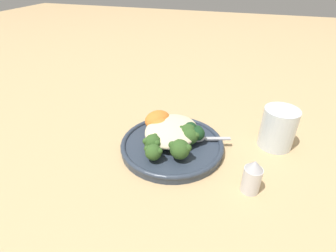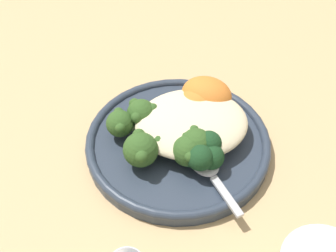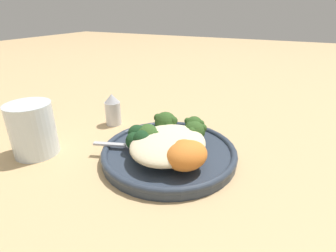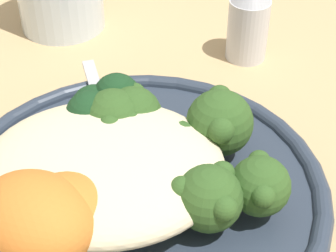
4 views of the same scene
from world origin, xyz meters
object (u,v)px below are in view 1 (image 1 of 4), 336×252
sweet_potato_chunk_1 (165,127)px  spoon (198,138)px  sweet_potato_chunk_0 (159,124)px  kale_tuft (193,133)px  water_glass (278,128)px  sweet_potato_chunk_2 (158,120)px  broccoli_stalk_5 (186,133)px  broccoli_stalk_0 (154,141)px  broccoli_stalk_2 (178,148)px  broccoli_stalk_4 (186,136)px  salt_shaker (252,176)px  plate (172,145)px  quinoa_mound (172,130)px  broccoli_stalk_1 (155,149)px  broccoli_stalk_3 (173,142)px

sweet_potato_chunk_1 → spoon: sweet_potato_chunk_1 is taller
sweet_potato_chunk_0 → spoon: sweet_potato_chunk_0 is taller
sweet_potato_chunk_0 → kale_tuft: (0.01, 0.09, 0.00)m
water_glass → sweet_potato_chunk_2: bearing=-81.2°
broccoli_stalk_5 → water_glass: size_ratio=0.94×
broccoli_stalk_0 → sweet_potato_chunk_0: 0.07m
broccoli_stalk_2 → spoon: 0.08m
broccoli_stalk_4 → salt_shaker: bearing=-23.3°
broccoli_stalk_4 → sweet_potato_chunk_2: (-0.04, -0.08, 0.00)m
plate → sweet_potato_chunk_0: (-0.04, -0.05, 0.03)m
sweet_potato_chunk_2 → sweet_potato_chunk_0: bearing=32.8°
broccoli_stalk_4 → salt_shaker: salt_shaker is taller
quinoa_mound → water_glass: water_glass is taller
sweet_potato_chunk_1 → salt_shaker: salt_shaker is taller
broccoli_stalk_1 → kale_tuft: kale_tuft is taller
kale_tuft → broccoli_stalk_1: bearing=-39.8°
spoon → broccoli_stalk_3: bearing=-156.6°
quinoa_mound → broccoli_stalk_5: bearing=86.5°
broccoli_stalk_5 → water_glass: 0.22m
broccoli_stalk_0 → water_glass: (-0.13, 0.26, 0.01)m
broccoli_stalk_4 → kale_tuft: bearing=60.1°
plate → broccoli_stalk_1: broccoli_stalk_1 is taller
broccoli_stalk_1 → salt_shaker: 0.20m
quinoa_mound → broccoli_stalk_5: (0.00, 0.03, 0.00)m
plate → kale_tuft: 0.06m
broccoli_stalk_1 → sweet_potato_chunk_0: bearing=-171.4°
broccoli_stalk_0 → broccoli_stalk_3: size_ratio=1.12×
broccoli_stalk_5 → plate: bearing=-152.3°
sweet_potato_chunk_2 → sweet_potato_chunk_1: bearing=58.1°
plate → sweet_potato_chunk_1: 0.05m
broccoli_stalk_1 → broccoli_stalk_2: (-0.01, 0.05, 0.00)m
broccoli_stalk_1 → spoon: bearing=130.5°
quinoa_mound → broccoli_stalk_3: (0.03, 0.01, -0.01)m
broccoli_stalk_0 → broccoli_stalk_5: bearing=134.6°
quinoa_mound → sweet_potato_chunk_0: 0.04m
plate → sweet_potato_chunk_2: bearing=-131.5°
broccoli_stalk_5 → sweet_potato_chunk_0: size_ratio=1.44×
water_glass → broccoli_stalk_2: bearing=-56.5°
broccoli_stalk_0 → sweet_potato_chunk_2: sweet_potato_chunk_2 is taller
broccoli_stalk_4 → sweet_potato_chunk_0: 0.08m
broccoli_stalk_0 → salt_shaker: size_ratio=1.17×
broccoli_stalk_3 → broccoli_stalk_4: size_ratio=0.71×
sweet_potato_chunk_0 → water_glass: (-0.05, 0.27, 0.01)m
sweet_potato_chunk_1 → kale_tuft: 0.07m
broccoli_stalk_4 → broccoli_stalk_5: (-0.01, -0.00, 0.00)m
broccoli_stalk_4 → water_glass: size_ratio=1.10×
broccoli_stalk_0 → kale_tuft: (-0.06, 0.07, 0.00)m
spoon → water_glass: 0.19m
sweet_potato_chunk_1 → broccoli_stalk_3: bearing=36.2°
sweet_potato_chunk_0 → sweet_potato_chunk_1: bearing=74.8°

